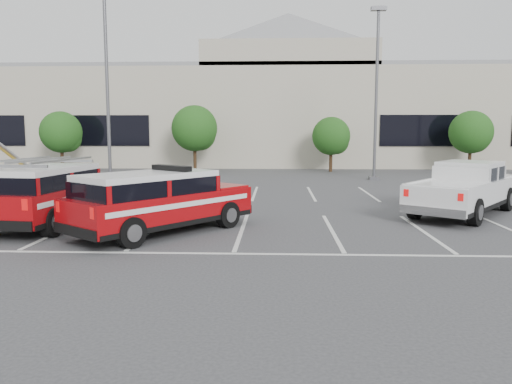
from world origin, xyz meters
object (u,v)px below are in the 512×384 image
tree_left (62,134)px  light_pole_left (107,89)px  white_pickup (464,194)px  tree_right (472,134)px  light_pole_mid (376,94)px  fire_chief_suv (160,206)px  ladder_suv (51,199)px  tree_mid_left (196,130)px  utility_rig (3,195)px  tree_mid_right (332,137)px  convention_building (268,112)px

tree_left → light_pole_left: (6.91, -10.05, 2.41)m
white_pickup → tree_right: bearing=105.9°
light_pole_mid → fire_chief_suv: size_ratio=1.82×
light_pole_mid → ladder_suv: (-13.06, -15.42, -4.33)m
tree_mid_left → utility_rig: 19.31m
ladder_suv → tree_mid_left: bearing=93.5°
tree_mid_right → tree_mid_left: bearing=180.0°
convention_building → light_pole_left: bearing=-112.4°
white_pickup → utility_rig: (-16.92, 0.15, -0.17)m
convention_building → ladder_suv: (-6.24, -31.29, -3.87)m
tree_mid_left → ladder_suv: tree_mid_left is taller
tree_left → ladder_suv: bearing=-67.6°
tree_right → utility_rig: 30.70m
white_pickup → ladder_suv: size_ratio=1.09×
fire_chief_suv → ladder_suv: bearing=-157.6°
convention_building → ladder_suv: bearing=-101.3°
light_pole_mid → utility_rig: 21.04m
tree_left → fire_chief_suv: size_ratio=0.78×
light_pole_mid → tree_right: bearing=36.8°
convention_building → utility_rig: bearing=-108.2°
light_pole_mid → tree_mid_left: bearing=153.1°
fire_chief_suv → utility_rig: size_ratio=1.53×
convention_building → fire_chief_suv: size_ratio=10.65×
tree_mid_left → tree_mid_right: (10.00, -0.00, -0.54)m
tree_left → tree_mid_left: size_ratio=0.91×
tree_mid_right → utility_rig: tree_mid_right is taller
tree_mid_left → light_pole_mid: bearing=-26.9°
tree_left → tree_mid_left: 10.00m
tree_right → ladder_suv: (-21.15, -21.47, -1.92)m
utility_rig → light_pole_mid: bearing=55.6°
white_pickup → ladder_suv: bearing=-131.8°
tree_mid_left → fire_chief_suv: 22.76m
convention_building → tree_mid_left: (-5.09, -9.82, -1.68)m
tree_left → fire_chief_suv: 25.85m
tree_left → light_pole_left: size_ratio=0.43×
tree_mid_right → tree_right: bearing=0.0°
light_pole_left → tree_left: bearing=124.5°
utility_rig → ladder_suv: bearing=-24.2°
tree_left → light_pole_left: bearing=-55.5°
tree_mid_right → light_pole_mid: size_ratio=0.39×
tree_mid_right → utility_rig: 23.58m
tree_mid_left → white_pickup: bearing=-56.1°
convention_building → tree_mid_right: convention_building is taller
convention_building → utility_rig: convention_building is taller
light_pole_mid → fire_chief_suv: 19.44m
convention_building → light_pole_left: (-8.18, -19.86, 0.47)m
light_pole_left → tree_mid_right: bearing=37.5°
convention_building → light_pole_mid: convention_building is taller
tree_mid_right → white_pickup: (2.64, -18.81, -1.76)m
tree_mid_right → light_pole_left: 16.72m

